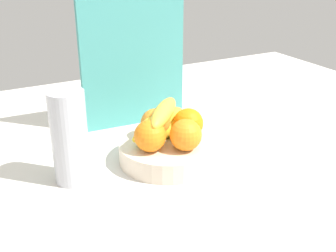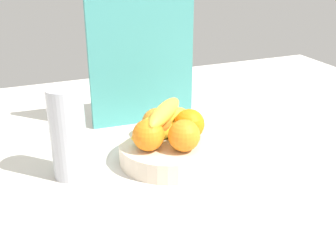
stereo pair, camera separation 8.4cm
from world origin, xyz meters
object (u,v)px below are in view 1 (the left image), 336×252
object	(u,v)px
orange_back_left	(150,136)
banana_bunch	(162,121)
orange_center	(156,123)
cutting_board	(133,59)
fruit_bowl	(168,151)
orange_front_left	(184,135)
orange_front_right	(188,123)
thermos_tumbler	(70,138)

from	to	relation	value
orange_back_left	banana_bunch	xyz separation A→B (cm)	(5.17, 4.35, 0.74)
orange_center	cutting_board	distance (cm)	22.70
fruit_bowl	orange_front_left	world-z (taller)	orange_front_left
fruit_bowl	orange_front_left	bearing A→B (deg)	-74.54
orange_back_left	cutting_board	xyz separation A→B (cm)	(7.55, 25.49, 9.99)
orange_front_right	thermos_tumbler	size ratio (longest dim) A/B	0.35
fruit_bowl	thermos_tumbler	bearing A→B (deg)	175.77
cutting_board	banana_bunch	bearing A→B (deg)	-93.48
fruit_bowl	banana_bunch	bearing A→B (deg)	91.71
fruit_bowl	banana_bunch	distance (cm)	6.97
orange_front_right	banana_bunch	size ratio (longest dim) A/B	0.39
thermos_tumbler	cutting_board	bearing A→B (deg)	42.93
orange_front_left	cutting_board	distance (cm)	30.32
banana_bunch	orange_front_right	bearing A→B (deg)	-23.07
orange_front_left	orange_center	size ratio (longest dim) A/B	1.00
orange_front_left	orange_front_right	world-z (taller)	same
orange_front_left	thermos_tumbler	distance (cm)	23.81
orange_center	orange_front_left	bearing A→B (deg)	-73.17
orange_center	cutting_board	xyz separation A→B (cm)	(3.54, 20.07, 9.99)
fruit_bowl	orange_front_right	bearing A→B (deg)	3.00
fruit_bowl	orange_back_left	distance (cm)	7.97
orange_back_left	cutting_board	bearing A→B (deg)	73.50
orange_center	fruit_bowl	bearing A→B (deg)	-71.37
banana_bunch	thermos_tumbler	distance (cm)	21.47
orange_front_left	cutting_board	world-z (taller)	cutting_board
thermos_tumbler	orange_center	bearing A→B (deg)	5.83
orange_front_right	orange_back_left	xyz separation A→B (cm)	(-10.59, -2.04, 0.00)
banana_bunch	thermos_tumbler	bearing A→B (deg)	-177.34
fruit_bowl	orange_front_right	distance (cm)	7.84
thermos_tumbler	orange_front_left	bearing A→B (deg)	-15.81
banana_bunch	cutting_board	size ratio (longest dim) A/B	0.49
orange_front_left	orange_back_left	size ratio (longest dim) A/B	1.00
banana_bunch	orange_center	bearing A→B (deg)	137.11
orange_front_right	orange_back_left	bearing A→B (deg)	-169.08
orange_front_right	orange_center	world-z (taller)	same
banana_bunch	orange_front_left	bearing A→B (deg)	-79.18
fruit_bowl	orange_back_left	xyz separation A→B (cm)	(-5.25, -1.76, 5.74)
cutting_board	orange_center	bearing A→B (deg)	-97.05
orange_center	thermos_tumbler	xyz separation A→B (cm)	(-20.27, -2.07, 1.75)
orange_front_right	banana_bunch	xyz separation A→B (cm)	(-5.42, 2.31, 0.74)
fruit_bowl	orange_front_right	world-z (taller)	orange_front_right
banana_bunch	thermos_tumbler	xyz separation A→B (cm)	(-21.42, -1.00, 1.01)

